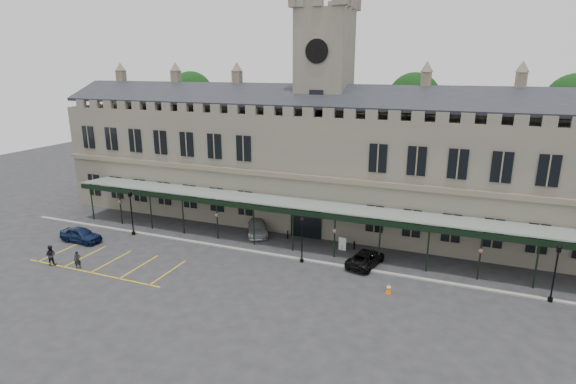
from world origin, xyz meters
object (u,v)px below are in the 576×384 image
at_px(lamp_post_right, 556,267).
at_px(traffic_cone, 389,289).
at_px(person_a, 78,260).
at_px(lamp_post_left, 131,208).
at_px(car_left_a, 81,235).
at_px(car_taxi, 257,227).
at_px(lamp_post_mid, 302,235).
at_px(sign_board, 342,244).
at_px(station_building, 322,165).
at_px(car_van, 366,258).
at_px(clock_tower, 324,101).
at_px(person_b, 51,255).

distance_m(lamp_post_right, traffic_cone, 11.87).
bearing_deg(person_a, lamp_post_left, 61.73).
xyz_separation_m(lamp_post_left, car_left_a, (-3.46, -3.43, -2.11)).
bearing_deg(car_taxi, traffic_cone, -56.29).
relative_size(lamp_post_right, person_a, 2.96).
height_order(lamp_post_mid, traffic_cone, lamp_post_mid).
distance_m(lamp_post_left, car_taxi, 12.83).
xyz_separation_m(lamp_post_right, sign_board, (-16.66, 3.66, -2.13)).
height_order(station_building, sign_board, station_building).
bearing_deg(lamp_post_left, car_van, 3.76).
distance_m(lamp_post_mid, person_a, 19.21).
bearing_deg(clock_tower, lamp_post_left, -146.52).
bearing_deg(lamp_post_right, lamp_post_mid, -179.32).
bearing_deg(lamp_post_left, car_left_a, -135.28).
relative_size(clock_tower, traffic_cone, 32.75).
xyz_separation_m(station_building, clock_tower, (0.00, 0.09, 6.64)).
xyz_separation_m(sign_board, person_a, (-19.85, -12.17, 0.17)).
distance_m(lamp_post_left, car_left_a, 5.31).
relative_size(lamp_post_mid, car_left_a, 0.98).
distance_m(clock_tower, person_b, 29.36).
xyz_separation_m(car_taxi, car_van, (12.00, -3.44, -0.06)).
xyz_separation_m(traffic_cone, car_left_a, (-29.79, -0.68, 0.36)).
bearing_deg(car_left_a, car_taxi, -59.84).
height_order(traffic_cone, person_b, person_b).
height_order(station_building, lamp_post_mid, station_building).
bearing_deg(sign_board, lamp_post_right, -5.88).
distance_m(traffic_cone, car_taxi, 16.62).
distance_m(station_building, car_van, 13.06).
bearing_deg(person_b, lamp_post_left, -122.51).
relative_size(car_left_a, car_van, 0.95).
height_order(car_taxi, car_van, car_taxi).
relative_size(station_building, person_b, 33.12).
relative_size(traffic_cone, sign_board, 0.61).
bearing_deg(car_van, car_taxi, -3.77).
distance_m(lamp_post_left, traffic_cone, 26.58).
xyz_separation_m(car_left_a, person_b, (1.78, -5.03, 0.17)).
bearing_deg(station_building, car_taxi, -130.24).
distance_m(lamp_post_mid, car_taxi, 8.45).
xyz_separation_m(lamp_post_mid, car_taxi, (-6.66, 4.87, -1.81)).
bearing_deg(car_left_a, traffic_cone, -87.71).
bearing_deg(lamp_post_right, car_van, 175.06).
relative_size(lamp_post_left, person_b, 2.64).
relative_size(traffic_cone, person_b, 0.42).
xyz_separation_m(lamp_post_right, car_left_a, (-41.00, -3.78, -2.00)).
bearing_deg(person_a, lamp_post_right, -22.35).
height_order(lamp_post_left, car_van, lamp_post_left).
bearing_deg(car_left_a, person_b, -159.52).
bearing_deg(lamp_post_right, person_a, -166.89).
height_order(clock_tower, sign_board, clock_tower).
bearing_deg(sign_board, person_b, -144.55).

